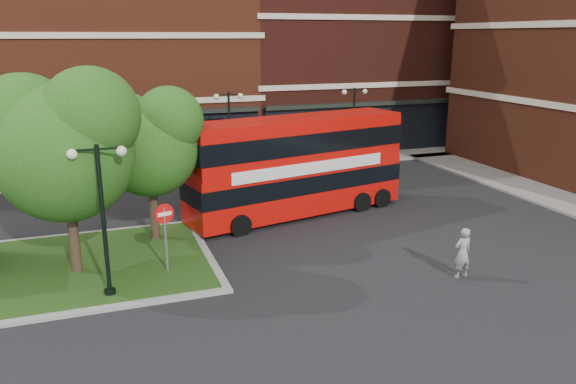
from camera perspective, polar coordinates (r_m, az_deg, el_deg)
name	(u,v)px	position (r m, az deg, el deg)	size (l,w,h in m)	color
ground	(275,276)	(19.82, -1.32, -8.57)	(120.00, 120.00, 0.00)	black
pavement_far	(191,171)	(35.09, -9.80, 2.12)	(44.00, 3.00, 0.12)	slate
terrace_far_left	(45,53)	(41.27, -23.45, 12.83)	(26.00, 12.00, 14.00)	maroon
terrace_far_right	(348,37)	(45.62, 6.16, 15.40)	(18.00, 12.00, 16.00)	#471911
traffic_island	(33,273)	(21.86, -24.52, -7.48)	(12.60, 7.60, 0.15)	gray
tree_island_west	(60,140)	(20.06, -22.13, 4.93)	(5.40, 4.71, 7.21)	#2D2116
tree_island_east	(147,138)	(22.67, -14.15, 5.31)	(4.46, 3.90, 6.29)	#2D2116
lamp_island	(103,214)	(18.17, -18.30, -2.13)	(1.72, 0.36, 5.00)	black
lamp_far_left	(229,130)	(33.01, -5.97, 6.32)	(1.72, 0.36, 5.00)	black
lamp_far_right	(354,123)	(35.72, 6.69, 7.01)	(1.72, 0.36, 5.00)	black
bus	(297,160)	(25.74, 0.90, 3.30)	(10.75, 4.57, 4.00)	#BE0C07
woman	(463,253)	(20.34, 17.33, -5.92)	(0.66, 0.43, 1.80)	gray
car_silver	(72,170)	(34.01, -21.09, 2.09)	(1.81, 4.51, 1.54)	#B2B5BA
car_white	(296,159)	(34.59, 0.83, 3.33)	(1.59, 4.55, 1.50)	white
no_entry_sign	(165,224)	(19.83, -12.40, -3.23)	(0.70, 0.26, 2.58)	slate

